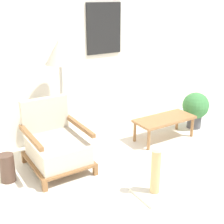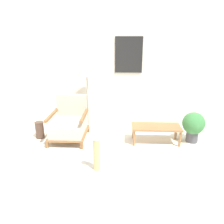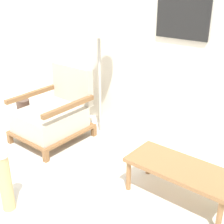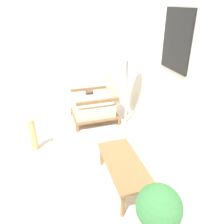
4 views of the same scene
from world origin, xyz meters
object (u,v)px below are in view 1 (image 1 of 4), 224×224
coffee_table (164,121)px  armchair (56,145)px  floor_lamp (60,56)px  vase (7,168)px  scratching_post (155,180)px  potted_plant (196,108)px

coffee_table → armchair: bearing=177.3°
armchair → floor_lamp: 1.12m
vase → scratching_post: 1.66m
floor_lamp → scratching_post: (0.36, -1.54, -1.10)m
floor_lamp → vase: floor_lamp is taller
armchair → floor_lamp: floor_lamp is taller
coffee_table → vase: size_ratio=2.71×
armchair → potted_plant: (2.35, -0.01, 0.03)m
scratching_post → armchair: bearing=121.4°
coffee_table → floor_lamp: bearing=158.4°
vase → potted_plant: potted_plant is taller
armchair → floor_lamp: bearing=56.3°
vase → scratching_post: (1.26, -1.09, 0.01)m
coffee_table → potted_plant: 0.70m
armchair → scratching_post: armchair is taller
floor_lamp → scratching_post: size_ratio=2.64×
armchair → floor_lamp: (0.31, 0.46, 0.98)m
floor_lamp → vase: bearing=-153.4°
scratching_post → vase: bearing=139.1°
coffee_table → scratching_post: (-0.99, -1.00, -0.11)m
armchair → scratching_post: (0.66, -1.08, -0.13)m
coffee_table → potted_plant: size_ratio=1.57×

